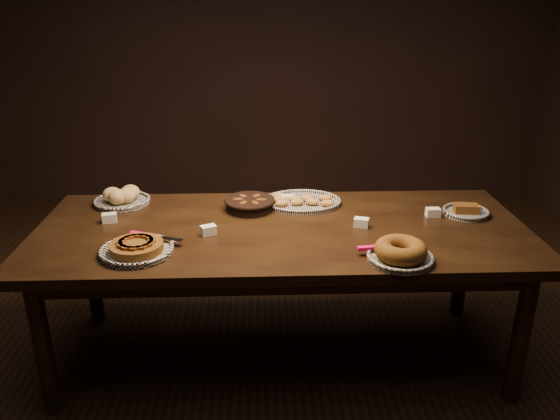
{
  "coord_description": "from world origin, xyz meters",
  "views": [
    {
      "loc": [
        -0.1,
        -2.45,
        1.81
      ],
      "look_at": [
        -0.01,
        0.05,
        0.82
      ],
      "focal_mm": 35.0,
      "sensor_mm": 36.0,
      "label": 1
    }
  ],
  "objects_px": {
    "madeleine_platter": "(302,201)",
    "apple_tart_plate": "(137,248)",
    "buffet_table": "(282,241)",
    "bundt_cake_plate": "(400,253)"
  },
  "relations": [
    {
      "from": "apple_tart_plate",
      "to": "madeleine_platter",
      "type": "bearing_deg",
      "value": 33.53
    },
    {
      "from": "buffet_table",
      "to": "bundt_cake_plate",
      "type": "bearing_deg",
      "value": -37.92
    },
    {
      "from": "buffet_table",
      "to": "madeleine_platter",
      "type": "relative_size",
      "value": 5.72
    },
    {
      "from": "apple_tart_plate",
      "to": "bundt_cake_plate",
      "type": "bearing_deg",
      "value": -8.97
    },
    {
      "from": "buffet_table",
      "to": "bundt_cake_plate",
      "type": "relative_size",
      "value": 7.47
    },
    {
      "from": "madeleine_platter",
      "to": "apple_tart_plate",
      "type": "bearing_deg",
      "value": -131.44
    },
    {
      "from": "apple_tart_plate",
      "to": "madeleine_platter",
      "type": "relative_size",
      "value": 0.85
    },
    {
      "from": "madeleine_platter",
      "to": "bundt_cake_plate",
      "type": "xyz_separation_m",
      "value": [
        0.37,
        -0.69,
        0.02
      ]
    },
    {
      "from": "bundt_cake_plate",
      "to": "apple_tart_plate",
      "type": "bearing_deg",
      "value": -162.54
    },
    {
      "from": "madeleine_platter",
      "to": "bundt_cake_plate",
      "type": "distance_m",
      "value": 0.78
    }
  ]
}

